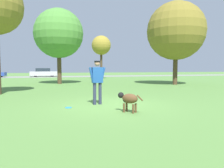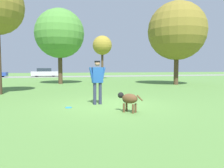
{
  "view_description": "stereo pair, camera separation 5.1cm",
  "coord_description": "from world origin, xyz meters",
  "px_view_note": "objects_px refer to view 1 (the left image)",
  "views": [
    {
      "loc": [
        -2.25,
        -8.41,
        1.5
      ],
      "look_at": [
        -0.07,
        -0.65,
        0.9
      ],
      "focal_mm": 35.0,
      "sensor_mm": 36.0,
      "label": 1
    },
    {
      "loc": [
        -2.2,
        -8.42,
        1.5
      ],
      "look_at": [
        -0.07,
        -0.65,
        0.9
      ],
      "focal_mm": 35.0,
      "sensor_mm": 36.0,
      "label": 2
    }
  ],
  "objects_px": {
    "person": "(97,78)",
    "parked_car_silver": "(44,73)",
    "tree_near_right": "(176,31)",
    "dog": "(129,99)",
    "tree_far_right": "(101,46)",
    "tree_mid_center": "(59,34)",
    "frisbee": "(68,108)"
  },
  "relations": [
    {
      "from": "person",
      "to": "parked_car_silver",
      "type": "distance_m",
      "value": 30.12
    },
    {
      "from": "person",
      "to": "tree_near_right",
      "type": "distance_m",
      "value": 12.91
    },
    {
      "from": "tree_near_right",
      "to": "parked_car_silver",
      "type": "distance_m",
      "value": 24.81
    },
    {
      "from": "dog",
      "to": "tree_far_right",
      "type": "xyz_separation_m",
      "value": [
        4.15,
        22.29,
        4.05
      ]
    },
    {
      "from": "person",
      "to": "dog",
      "type": "relative_size",
      "value": 2.26
    },
    {
      "from": "dog",
      "to": "tree_near_right",
      "type": "xyz_separation_m",
      "value": [
        8.22,
        10.43,
        4.29
      ]
    },
    {
      "from": "tree_mid_center",
      "to": "dog",
      "type": "bearing_deg",
      "value": -83.01
    },
    {
      "from": "frisbee",
      "to": "person",
      "type": "bearing_deg",
      "value": 20.96
    },
    {
      "from": "tree_far_right",
      "to": "tree_near_right",
      "type": "bearing_deg",
      "value": -71.06
    },
    {
      "from": "frisbee",
      "to": "parked_car_silver",
      "type": "distance_m",
      "value": 30.49
    },
    {
      "from": "frisbee",
      "to": "tree_mid_center",
      "type": "height_order",
      "value": "tree_mid_center"
    },
    {
      "from": "dog",
      "to": "frisbee",
      "type": "distance_m",
      "value": 2.39
    },
    {
      "from": "person",
      "to": "parked_car_silver",
      "type": "xyz_separation_m",
      "value": [
        -3.01,
        29.96,
        -0.37
      ]
    },
    {
      "from": "tree_mid_center",
      "to": "tree_far_right",
      "type": "bearing_deg",
      "value": 54.26
    },
    {
      "from": "dog",
      "to": "tree_near_right",
      "type": "relative_size",
      "value": 0.11
    },
    {
      "from": "tree_far_right",
      "to": "tree_mid_center",
      "type": "height_order",
      "value": "tree_mid_center"
    },
    {
      "from": "person",
      "to": "tree_mid_center",
      "type": "bearing_deg",
      "value": 90.11
    },
    {
      "from": "parked_car_silver",
      "to": "tree_far_right",
      "type": "bearing_deg",
      "value": -53.36
    },
    {
      "from": "tree_mid_center",
      "to": "frisbee",
      "type": "bearing_deg",
      "value": -90.75
    },
    {
      "from": "frisbee",
      "to": "tree_far_right",
      "type": "height_order",
      "value": "tree_far_right"
    },
    {
      "from": "tree_far_right",
      "to": "parked_car_silver",
      "type": "bearing_deg",
      "value": 129.49
    },
    {
      "from": "tree_far_right",
      "to": "parked_car_silver",
      "type": "height_order",
      "value": "tree_far_right"
    },
    {
      "from": "person",
      "to": "tree_far_right",
      "type": "relative_size",
      "value": 0.3
    },
    {
      "from": "frisbee",
      "to": "parked_car_silver",
      "type": "relative_size",
      "value": 0.05
    },
    {
      "from": "tree_far_right",
      "to": "tree_near_right",
      "type": "xyz_separation_m",
      "value": [
        4.07,
        -11.85,
        0.23
      ]
    },
    {
      "from": "frisbee",
      "to": "tree_far_right",
      "type": "distance_m",
      "value": 22.22
    },
    {
      "from": "tree_mid_center",
      "to": "parked_car_silver",
      "type": "bearing_deg",
      "value": 96.34
    },
    {
      "from": "person",
      "to": "frisbee",
      "type": "xyz_separation_m",
      "value": [
        -1.21,
        -0.46,
        -1.06
      ]
    },
    {
      "from": "person",
      "to": "parked_car_silver",
      "type": "height_order",
      "value": "person"
    },
    {
      "from": "dog",
      "to": "parked_car_silver",
      "type": "height_order",
      "value": "parked_car_silver"
    },
    {
      "from": "person",
      "to": "tree_near_right",
      "type": "relative_size",
      "value": 0.24
    },
    {
      "from": "person",
      "to": "tree_far_right",
      "type": "bearing_deg",
      "value": 71.94
    }
  ]
}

